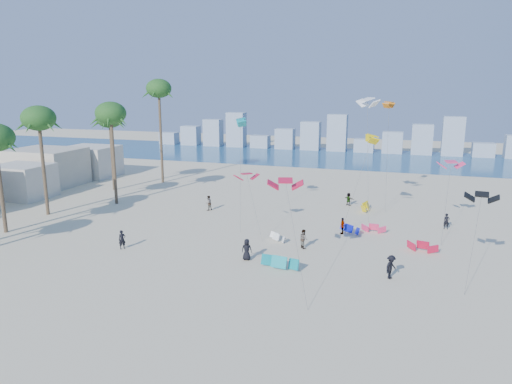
% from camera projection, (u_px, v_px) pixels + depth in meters
% --- Properties ---
extents(ground, '(220.00, 220.00, 0.00)m').
position_uv_depth(ground, '(148.00, 297.00, 33.90)').
color(ground, beige).
rests_on(ground, ground).
extents(ocean, '(220.00, 220.00, 0.00)m').
position_uv_depth(ocean, '(323.00, 157.00, 100.72)').
color(ocean, navy).
rests_on(ocean, ground).
extents(kitesurfer_near, '(0.77, 0.75, 1.78)m').
position_uv_depth(kitesurfer_near, '(122.00, 240.00, 43.68)').
color(kitesurfer_near, black).
rests_on(kitesurfer_near, ground).
extents(kitesurfer_mid, '(1.07, 1.11, 1.79)m').
position_uv_depth(kitesurfer_mid, '(304.00, 239.00, 43.92)').
color(kitesurfer_mid, gray).
rests_on(kitesurfer_mid, ground).
extents(kitesurfers_far, '(27.85, 23.82, 1.93)m').
position_uv_depth(kitesurfers_far, '(319.00, 227.00, 47.68)').
color(kitesurfers_far, black).
rests_on(kitesurfers_far, ground).
extents(grounded_kites, '(16.32, 23.83, 1.07)m').
position_uv_depth(grounded_kites, '(345.00, 236.00, 46.15)').
color(grounded_kites, white).
rests_on(grounded_kites, ground).
extents(flying_kites, '(35.90, 33.43, 14.06)m').
position_uv_depth(flying_kites, '(372.00, 133.00, 48.09)').
color(flying_kites, red).
rests_on(flying_kites, ground).
extents(palm_row, '(8.91, 44.80, 15.85)m').
position_uv_depth(palm_row, '(51.00, 120.00, 52.87)').
color(palm_row, brown).
rests_on(palm_row, ground).
extents(beachfront_buildings, '(11.50, 43.00, 6.00)m').
position_uv_depth(beachfront_buildings, '(5.00, 179.00, 62.72)').
color(beachfront_buildings, beige).
rests_on(beachfront_buildings, ground).
extents(distant_skyline, '(85.00, 3.00, 8.40)m').
position_uv_depth(distant_skyline, '(326.00, 137.00, 109.68)').
color(distant_skyline, '#9EADBF').
rests_on(distant_skyline, ground).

